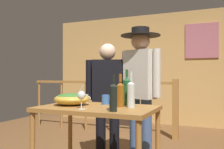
% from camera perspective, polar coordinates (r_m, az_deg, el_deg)
% --- Properties ---
extents(back_wall, '(5.72, 0.10, 2.57)m').
position_cam_1_polar(back_wall, '(5.94, 12.45, 1.28)').
color(back_wall, tan).
rests_on(back_wall, ground_plane).
extents(framed_picture, '(0.69, 0.03, 0.76)m').
position_cam_1_polar(framed_picture, '(5.83, 19.77, 7.27)').
color(framed_picture, '#B56572').
extents(stair_railing, '(3.11, 0.10, 1.07)m').
position_cam_1_polar(stair_railing, '(4.85, 2.25, -5.68)').
color(stair_railing, '#9E6B33').
rests_on(stair_railing, ground_plane).
extents(tv_console, '(0.90, 0.40, 0.45)m').
position_cam_1_polar(tv_console, '(5.95, 2.38, -8.96)').
color(tv_console, '#38281E').
rests_on(tv_console, ground_plane).
extents(flat_screen_tv, '(0.55, 0.12, 0.42)m').
position_cam_1_polar(flat_screen_tv, '(5.87, 2.27, -4.41)').
color(flat_screen_tv, black).
rests_on(flat_screen_tv, tv_console).
extents(serving_table, '(1.16, 0.74, 0.82)m').
position_cam_1_polar(serving_table, '(2.56, -3.36, -9.42)').
color(serving_table, '#9E6B33').
rests_on(serving_table, ground_plane).
extents(salad_bowl, '(0.38, 0.38, 0.21)m').
position_cam_1_polar(salad_bowl, '(2.69, -9.12, -5.41)').
color(salad_bowl, gold).
rests_on(salad_bowl, serving_table).
extents(wine_glass, '(0.08, 0.08, 0.17)m').
position_cam_1_polar(wine_glass, '(2.35, -7.00, -4.93)').
color(wine_glass, silver).
rests_on(wine_glass, serving_table).
extents(wine_bottle_amber, '(0.08, 0.08, 0.33)m').
position_cam_1_polar(wine_bottle_amber, '(2.51, 1.90, -4.38)').
color(wine_bottle_amber, brown).
rests_on(wine_bottle_amber, serving_table).
extents(wine_bottle_clear, '(0.08, 0.08, 0.35)m').
position_cam_1_polar(wine_bottle_clear, '(2.46, 4.34, -4.29)').
color(wine_bottle_clear, silver).
rests_on(wine_bottle_clear, serving_table).
extents(wine_bottle_green, '(0.08, 0.08, 0.38)m').
position_cam_1_polar(wine_bottle_green, '(2.64, 3.42, -3.66)').
color(wine_bottle_green, '#1E5628').
rests_on(wine_bottle_green, serving_table).
extents(wine_bottle_dark, '(0.07, 0.07, 0.32)m').
position_cam_1_polar(wine_bottle_dark, '(2.18, 0.28, -5.01)').
color(wine_bottle_dark, black).
rests_on(wine_bottle_dark, serving_table).
extents(mug_white, '(0.12, 0.09, 0.09)m').
position_cam_1_polar(mug_white, '(2.94, -6.19, -5.44)').
color(mug_white, white).
rests_on(mug_white, serving_table).
extents(mug_blue, '(0.12, 0.09, 0.10)m').
position_cam_1_polar(mug_blue, '(2.73, -1.35, -5.73)').
color(mug_blue, '#3866B2').
rests_on(mug_blue, serving_table).
extents(person_standing_left, '(0.55, 0.34, 1.55)m').
position_cam_1_polar(person_standing_left, '(3.29, -1.02, -4.08)').
color(person_standing_left, black).
rests_on(person_standing_left, ground_plane).
extents(person_standing_right, '(0.54, 0.49, 1.73)m').
position_cam_1_polar(person_standing_right, '(3.13, 6.51, -1.84)').
color(person_standing_right, '#3D5684').
rests_on(person_standing_right, ground_plane).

